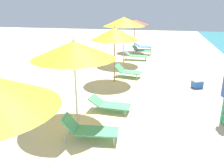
{
  "coord_description": "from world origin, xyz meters",
  "views": [
    {
      "loc": [
        2.47,
        1.66,
        3.47
      ],
      "look_at": [
        0.91,
        8.2,
        1.23
      ],
      "focal_mm": 36.92,
      "sensor_mm": 36.0,
      "label": 1
    }
  ],
  "objects": [
    {
      "name": "umbrella_fourth",
      "position": [
        0.08,
        12.19,
        2.32
      ],
      "size": [
        2.21,
        2.21,
        2.66
      ],
      "color": "olive",
      "rests_on": "ground"
    },
    {
      "name": "lounger_farthest_shoreside",
      "position": [
        0.43,
        21.73,
        0.28
      ],
      "size": [
        1.49,
        0.72,
        0.55
      ],
      "rotation": [
        0.0,
        0.0,
        0.04
      ],
      "color": "blue",
      "rests_on": "ground"
    },
    {
      "name": "lounger_farthest_inland",
      "position": [
        0.56,
        19.51,
        0.33
      ],
      "size": [
        1.56,
        0.91,
        0.67
      ],
      "rotation": [
        0.0,
        0.0,
        -0.18
      ],
      "color": "#4CA572",
      "rests_on": "ground"
    },
    {
      "name": "umbrella_fifth",
      "position": [
        -0.21,
        16.1,
        2.64
      ],
      "size": [
        2.59,
        2.59,
        2.99
      ],
      "color": "silver",
      "rests_on": "ground"
    },
    {
      "name": "lounger_fifth_shoreside",
      "position": [
        0.37,
        17.4,
        0.33
      ],
      "size": [
        1.62,
        0.6,
        0.62
      ],
      "rotation": [
        0.0,
        0.0,
        -0.0
      ],
      "color": "#4CA572",
      "rests_on": "ground"
    },
    {
      "name": "umbrella_third",
      "position": [
        -0.17,
        7.91,
        2.29
      ],
      "size": [
        2.49,
        2.49,
        2.61
      ],
      "color": "silver",
      "rests_on": "ground"
    },
    {
      "name": "lounger_third_shoreside",
      "position": [
        0.65,
        8.86,
        0.26
      ],
      "size": [
        1.44,
        0.64,
        0.5
      ],
      "rotation": [
        0.0,
        0.0,
        -0.04
      ],
      "color": "#4CA572",
      "rests_on": "ground"
    },
    {
      "name": "lounger_third_inland",
      "position": [
        0.57,
        6.93,
        0.32
      ],
      "size": [
        1.56,
        0.75,
        0.69
      ],
      "rotation": [
        0.0,
        0.0,
        0.13
      ],
      "color": "#4CA572",
      "rests_on": "ground"
    },
    {
      "name": "cooler_box",
      "position": [
        3.93,
        12.16,
        0.19
      ],
      "size": [
        0.55,
        0.51,
        0.38
      ],
      "color": "#2659B2",
      "rests_on": "ground"
    },
    {
      "name": "lounger_fourth_shoreside",
      "position": [
        0.55,
        13.17,
        0.32
      ],
      "size": [
        1.45,
        0.9,
        0.62
      ],
      "rotation": [
        0.0,
        0.0,
        -0.2
      ],
      "color": "#4CA572",
      "rests_on": "ground"
    },
    {
      "name": "umbrella_farthest",
      "position": [
        -0.14,
        20.45,
        2.38
      ],
      "size": [
        2.2,
        2.2,
        2.64
      ],
      "color": "#4C4C51",
      "rests_on": "ground"
    }
  ]
}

